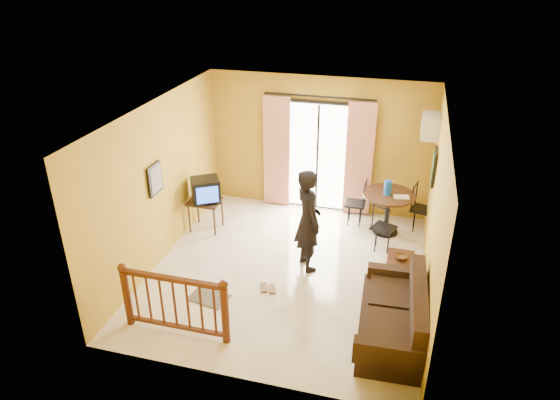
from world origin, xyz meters
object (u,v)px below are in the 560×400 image
(television, at_px, (206,190))
(sofa, at_px, (396,319))
(coffee_table, at_px, (400,268))
(dining_table, at_px, (388,202))
(standing_person, at_px, (308,220))

(television, xyz_separation_m, sofa, (3.73, -2.21, -0.51))
(television, xyz_separation_m, coffee_table, (3.72, -0.76, -0.61))
(television, height_order, dining_table, television)
(sofa, xyz_separation_m, standing_person, (-1.57, 1.45, 0.57))
(sofa, bearing_deg, coffee_table, 87.81)
(television, height_order, standing_person, standing_person)
(coffee_table, relative_size, standing_person, 0.44)
(coffee_table, xyz_separation_m, standing_person, (-1.57, -0.00, 0.67))
(television, relative_size, dining_table, 0.67)
(dining_table, height_order, coffee_table, dining_table)
(dining_table, height_order, standing_person, standing_person)
(coffee_table, bearing_deg, sofa, -89.68)
(dining_table, height_order, sofa, sofa)
(dining_table, relative_size, sofa, 0.52)
(television, xyz_separation_m, standing_person, (2.15, -0.76, 0.06))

